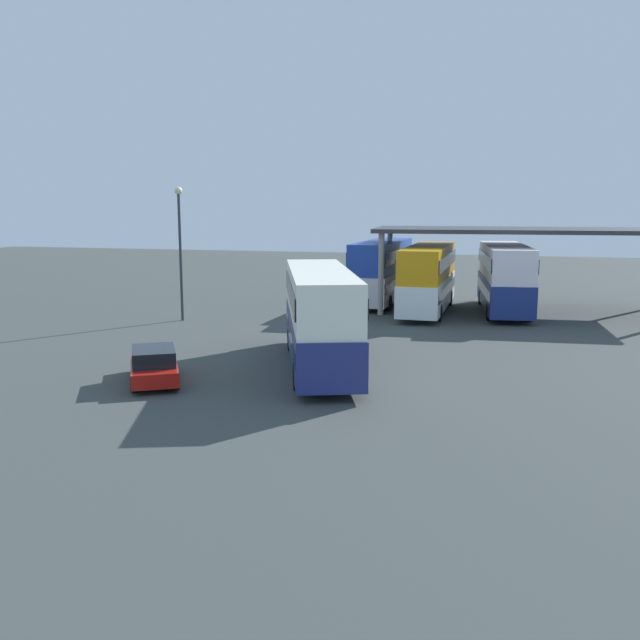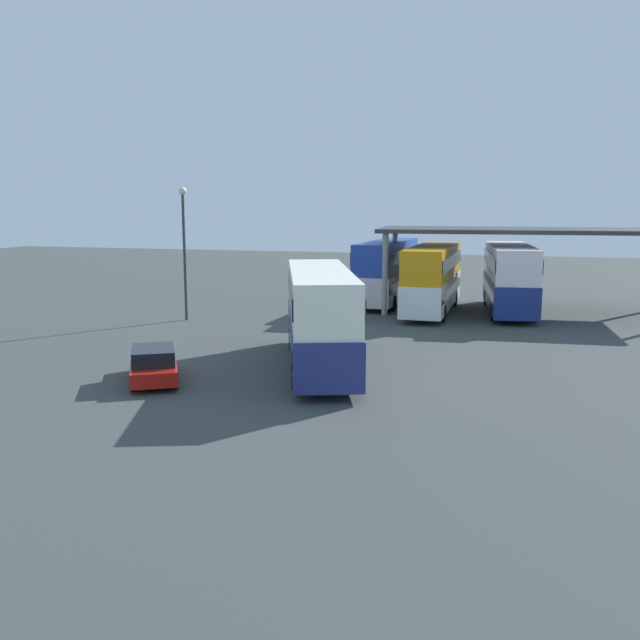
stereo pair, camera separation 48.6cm
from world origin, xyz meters
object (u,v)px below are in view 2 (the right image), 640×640
object	(u,v)px
double_decker_mid_row	(433,276)
double_decker_far_right	(510,276)
parked_hatchback	(153,364)
double_decker_near_canopy	(387,269)
double_decker_main	(320,314)
lamppost_tall	(184,237)

from	to	relation	value
double_decker_mid_row	double_decker_far_right	distance (m)	4.74
parked_hatchback	double_decker_far_right	distance (m)	24.76
double_decker_near_canopy	double_decker_main	bearing A→B (deg)	-175.57
parked_hatchback	double_decker_far_right	world-z (taller)	double_decker_far_right
double_decker_far_right	parked_hatchback	bearing A→B (deg)	142.82
lamppost_tall	double_decker_far_right	bearing A→B (deg)	23.55
double_decker_main	parked_hatchback	bearing A→B (deg)	106.71
double_decker_mid_row	parked_hatchback	bearing A→B (deg)	158.64
double_decker_main	double_decker_near_canopy	xyz separation A→B (m)	(-0.75, 19.23, 0.08)
double_decker_main	lamppost_tall	size ratio (longest dim) A/B	1.45
double_decker_far_right	lamppost_tall	size ratio (longest dim) A/B	1.38
parked_hatchback	double_decker_mid_row	size ratio (longest dim) A/B	0.41
double_decker_near_canopy	lamppost_tall	size ratio (longest dim) A/B	1.32
double_decker_near_canopy	lamppost_tall	distance (m)	14.36
double_decker_main	double_decker_far_right	xyz separation A→B (m)	(7.33, 17.15, 0.07)
double_decker_mid_row	lamppost_tall	world-z (taller)	lamppost_tall
double_decker_far_right	lamppost_tall	world-z (taller)	lamppost_tall
double_decker_main	parked_hatchback	size ratio (longest dim) A/B	2.54
double_decker_main	double_decker_mid_row	distance (m)	16.27
parked_hatchback	double_decker_far_right	xyz separation A→B (m)	(12.81, 21.13, 1.63)
parked_hatchback	double_decker_near_canopy	distance (m)	23.74
double_decker_near_canopy	double_decker_far_right	bearing A→B (deg)	-102.24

